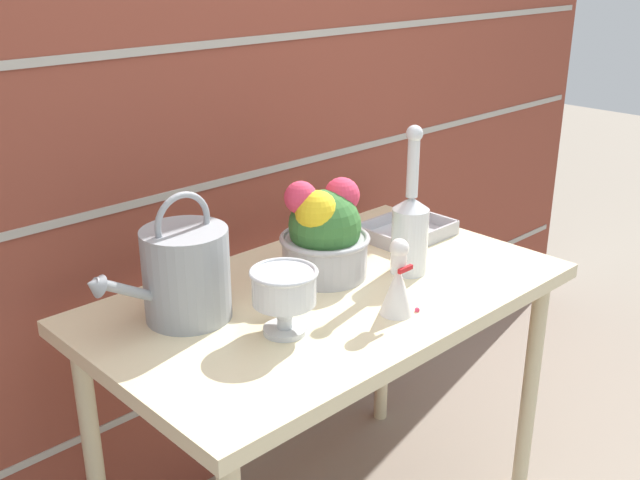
# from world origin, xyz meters

# --- Properties ---
(brick_wall) EXTENTS (3.60, 0.08, 2.20)m
(brick_wall) POSITION_xyz_m (0.00, 0.45, 1.10)
(brick_wall) COLOR brown
(brick_wall) RESTS_ON ground_plane
(patio_table) EXTENTS (1.15, 0.67, 0.74)m
(patio_table) POSITION_xyz_m (0.00, 0.00, 0.66)
(patio_table) COLOR beige
(patio_table) RESTS_ON ground_plane
(watering_can) EXTENTS (0.34, 0.19, 0.29)m
(watering_can) POSITION_xyz_m (-0.32, 0.12, 0.85)
(watering_can) COLOR #93999E
(watering_can) RESTS_ON patio_table
(crystal_pedestal_bowl) EXTENTS (0.15, 0.15, 0.15)m
(crystal_pedestal_bowl) POSITION_xyz_m (-0.22, -0.08, 0.84)
(crystal_pedestal_bowl) COLOR silver
(crystal_pedestal_bowl) RESTS_ON patio_table
(flower_planter) EXTENTS (0.22, 0.22, 0.25)m
(flower_planter) POSITION_xyz_m (0.05, 0.07, 0.85)
(flower_planter) COLOR #ADADB2
(flower_planter) RESTS_ON patio_table
(glass_decanter) EXTENTS (0.09, 0.09, 0.38)m
(glass_decanter) POSITION_xyz_m (0.22, -0.06, 0.86)
(glass_decanter) COLOR silver
(glass_decanter) RESTS_ON patio_table
(figurine_vase) EXTENTS (0.08, 0.08, 0.18)m
(figurine_vase) POSITION_xyz_m (0.03, -0.19, 0.81)
(figurine_vase) COLOR white
(figurine_vase) RESTS_ON patio_table
(wire_tray) EXTENTS (0.25, 0.19, 0.04)m
(wire_tray) POSITION_xyz_m (0.41, 0.11, 0.75)
(wire_tray) COLOR #B7B7BC
(wire_tray) RESTS_ON patio_table
(fallen_petal) EXTENTS (0.01, 0.01, 0.01)m
(fallen_petal) POSITION_xyz_m (0.06, -0.22, 0.74)
(fallen_petal) COLOR #E03856
(fallen_petal) RESTS_ON patio_table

